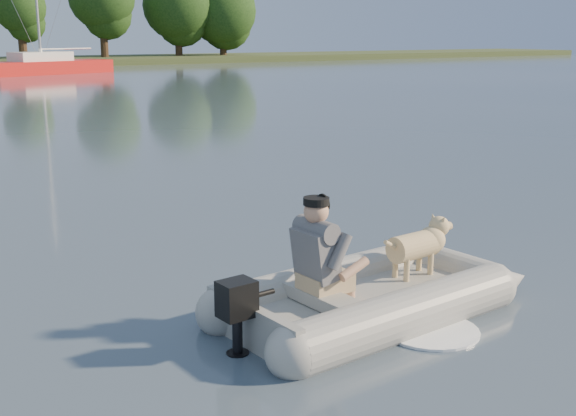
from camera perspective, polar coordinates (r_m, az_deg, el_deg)
water at (r=7.08m, az=3.56°, el=-8.87°), size 160.00×160.00×0.00m
dinghy at (r=7.16m, az=6.78°, el=-3.82°), size 4.64×3.23×1.35m
man at (r=6.70m, az=2.35°, el=-3.33°), size 0.75×0.66×1.05m
dog at (r=7.64m, az=9.90°, el=-3.35°), size 0.93×0.39×0.60m
outboard_motor at (r=6.29m, az=-4.04°, el=-8.89°), size 0.42×0.31×0.76m
sailboat at (r=53.14m, az=-18.47°, el=10.59°), size 9.29×5.35×12.24m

